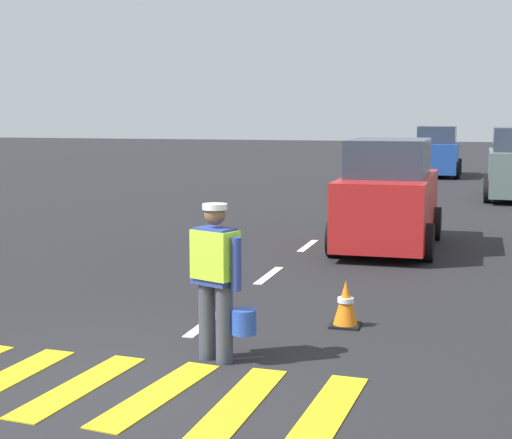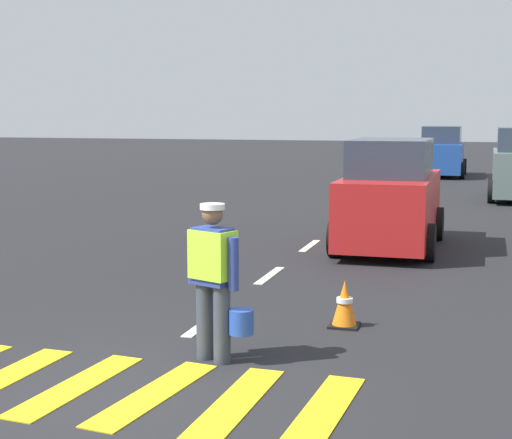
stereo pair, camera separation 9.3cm
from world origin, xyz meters
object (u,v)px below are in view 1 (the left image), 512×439
road_worker (218,274)px  car_outgoing_far (437,153)px  car_outgoing_ahead (389,198)px  traffic_cone_near (346,304)px

road_worker → car_outgoing_far: (0.85, 26.04, 0.03)m
road_worker → car_outgoing_ahead: car_outgoing_ahead is taller
traffic_cone_near → car_outgoing_ahead: (-0.15, 5.91, 0.69)m
traffic_cone_near → car_outgoing_ahead: 5.95m
road_worker → traffic_cone_near: 2.13m
traffic_cone_near → car_outgoing_far: 24.32m
car_outgoing_ahead → car_outgoing_far: (-0.07, 18.40, -0.02)m
road_worker → car_outgoing_far: bearing=88.1°
road_worker → car_outgoing_ahead: size_ratio=0.41×
road_worker → traffic_cone_near: road_worker is taller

